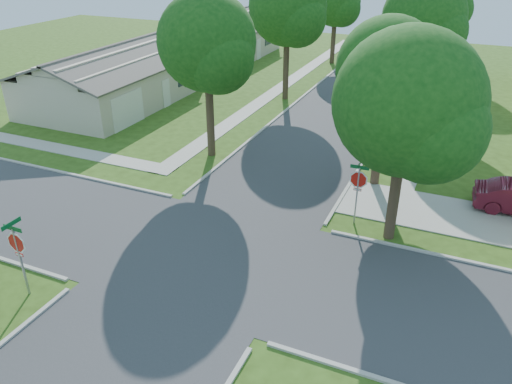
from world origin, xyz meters
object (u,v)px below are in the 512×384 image
object	(u,v)px
tree_w_mid	(288,10)
tree_w_far	(336,4)
tree_ne_corner	(409,109)
tree_e_near	(389,74)
car_curb_east	(390,64)
tree_e_mid	(424,22)
tree_w_near	(208,47)
tree_e_far	(443,4)
house_nw_near	(115,83)
house_nw_far	(220,42)
stop_sign_sw	(17,246)
car_curb_west	(376,37)
stop_sign_ne	(358,182)

from	to	relation	value
tree_w_mid	tree_w_far	bearing A→B (deg)	90.05
tree_w_far	tree_ne_corner	bearing A→B (deg)	-69.72
tree_e_near	tree_w_mid	bearing A→B (deg)	128.05
car_curb_east	tree_e_mid	bearing A→B (deg)	-72.14
tree_e_near	tree_w_near	bearing A→B (deg)	180.00
tree_w_near	tree_ne_corner	world-z (taller)	tree_w_near
tree_e_mid	tree_w_near	size ratio (longest dim) A/B	1.03
tree_w_mid	car_curb_east	world-z (taller)	tree_w_mid
tree_e_far	car_curb_east	world-z (taller)	tree_e_far
tree_e_near	tree_e_mid	xyz separation A→B (m)	(0.01, 12.00, 0.61)
house_nw_near	house_nw_far	distance (m)	17.00
tree_ne_corner	tree_w_mid	bearing A→B (deg)	123.22
tree_w_near	tree_e_far	bearing A→B (deg)	69.40
stop_sign_sw	car_curb_east	world-z (taller)	stop_sign_sw
tree_w_mid	house_nw_far	bearing A→B (deg)	135.93
house_nw_far	car_curb_east	size ratio (longest dim) A/B	3.06
stop_sign_sw	car_curb_west	distance (m)	49.97
tree_w_near	car_curb_west	bearing A→B (deg)	86.97
tree_ne_corner	house_nw_near	size ratio (longest dim) A/B	0.64
tree_ne_corner	house_nw_far	distance (m)	35.90
car_curb_east	stop_sign_sw	bearing A→B (deg)	-98.41
tree_w_mid	house_nw_far	world-z (taller)	tree_w_mid
tree_e_far	car_curb_west	size ratio (longest dim) A/B	1.68
house_nw_far	car_curb_west	size ratio (longest dim) A/B	2.62
tree_ne_corner	car_curb_east	xyz separation A→B (m)	(-5.16, 28.26, -4.84)
tree_w_near	tree_w_far	distance (m)	25.01
car_curb_east	car_curb_west	bearing A→B (deg)	107.73
stop_sign_ne	car_curb_west	world-z (taller)	stop_sign_ne
tree_w_far	tree_ne_corner	distance (m)	31.77
tree_ne_corner	tree_e_mid	bearing A→B (deg)	95.45
tree_w_near	car_curb_east	size ratio (longest dim) A/B	2.02
tree_e_far	tree_e_mid	bearing A→B (deg)	-89.98
tree_e_mid	tree_e_near	bearing A→B (deg)	-90.03
tree_e_near	tree_w_far	bearing A→B (deg)	110.61
tree_w_mid	car_curb_east	distance (m)	14.08
tree_ne_corner	house_nw_near	bearing A→B (deg)	154.23
tree_e_mid	tree_e_far	size ratio (longest dim) A/B	1.06
stop_sign_sw	stop_sign_ne	world-z (taller)	same
car_curb_west	tree_ne_corner	bearing A→B (deg)	106.72
house_nw_near	car_curb_east	world-z (taller)	house_nw_near
tree_e_far	tree_w_near	size ratio (longest dim) A/B	0.97
house_nw_far	tree_w_mid	bearing A→B (deg)	-44.07
tree_w_near	tree_ne_corner	bearing A→B (deg)	-23.56
tree_e_near	tree_w_far	xyz separation A→B (m)	(-9.40, 25.00, -0.14)
house_nw_far	tree_ne_corner	bearing A→B (deg)	-51.19
tree_w_far	car_curb_east	size ratio (longest dim) A/B	1.81
house_nw_near	stop_sign_ne	bearing A→B (deg)	-26.46
tree_e_near	car_curb_east	size ratio (longest dim) A/B	1.86
tree_w_near	house_nw_near	xyz separation A→B (m)	(-11.35, 5.99, -4.60)
tree_w_mid	tree_w_near	bearing A→B (deg)	-90.02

